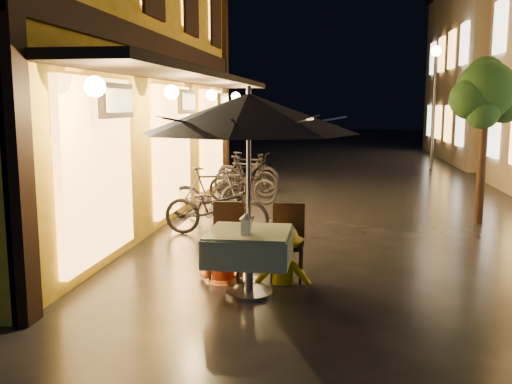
# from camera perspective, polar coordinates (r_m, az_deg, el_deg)

# --- Properties ---
(ground) EXTENTS (90.00, 90.00, 0.00)m
(ground) POSITION_cam_1_polar(r_m,az_deg,el_deg) (7.03, 10.30, -10.09)
(ground) COLOR black
(ground) RESTS_ON ground
(west_building) EXTENTS (5.90, 11.40, 7.40)m
(west_building) POSITION_cam_1_polar(r_m,az_deg,el_deg) (12.03, -19.46, 15.25)
(west_building) COLOR #BC921A
(west_building) RESTS_ON ground
(street_tree) EXTENTS (1.43, 1.20, 3.15)m
(street_tree) POSITION_cam_1_polar(r_m,az_deg,el_deg) (11.49, 22.05, 8.98)
(street_tree) COLOR black
(street_tree) RESTS_ON ground
(streetlamp_far) EXTENTS (0.36, 0.36, 4.23)m
(streetlamp_far) POSITION_cam_1_polar(r_m,az_deg,el_deg) (20.92, 17.44, 10.21)
(streetlamp_far) COLOR #59595E
(streetlamp_far) RESTS_ON ground
(cafe_table) EXTENTS (0.99, 0.99, 0.78)m
(cafe_table) POSITION_cam_1_polar(r_m,az_deg,el_deg) (6.77, -0.72, -5.49)
(cafe_table) COLOR #59595E
(cafe_table) RESTS_ON ground
(patio_umbrella) EXTENTS (2.53, 2.53, 2.46)m
(patio_umbrella) POSITION_cam_1_polar(r_m,az_deg,el_deg) (6.56, -0.74, 7.84)
(patio_umbrella) COLOR #59595E
(patio_umbrella) RESTS_ON ground
(cafe_chair_left) EXTENTS (0.42, 0.42, 0.97)m
(cafe_chair_left) POSITION_cam_1_polar(r_m,az_deg,el_deg) (7.56, -2.87, -4.37)
(cafe_chair_left) COLOR black
(cafe_chair_left) RESTS_ON ground
(cafe_chair_right) EXTENTS (0.42, 0.42, 0.97)m
(cafe_chair_right) POSITION_cam_1_polar(r_m,az_deg,el_deg) (7.45, 3.21, -4.56)
(cafe_chair_right) COLOR black
(cafe_chair_right) RESTS_ON ground
(table_lantern) EXTENTS (0.16, 0.16, 0.25)m
(table_lantern) POSITION_cam_1_polar(r_m,az_deg,el_deg) (6.51, -0.98, -3.08)
(table_lantern) COLOR white
(table_lantern) RESTS_ON cafe_table
(person_orange) EXTENTS (0.79, 0.66, 1.44)m
(person_orange) POSITION_cam_1_polar(r_m,az_deg,el_deg) (7.30, -3.48, -3.39)
(person_orange) COLOR orange
(person_orange) RESTS_ON ground
(person_yellow) EXTENTS (0.95, 0.57, 1.44)m
(person_yellow) POSITION_cam_1_polar(r_m,az_deg,el_deg) (7.22, 2.77, -3.52)
(person_yellow) COLOR #CEB200
(person_yellow) RESTS_ON ground
(bicycle_0) EXTENTS (1.91, 0.79, 0.98)m
(bicycle_0) POSITION_cam_1_polar(r_m,az_deg,el_deg) (9.85, -3.98, -1.56)
(bicycle_0) COLOR black
(bicycle_0) RESTS_ON ground
(bicycle_1) EXTENTS (1.75, 1.03, 1.01)m
(bicycle_1) POSITION_cam_1_polar(r_m,az_deg,el_deg) (11.50, -4.52, 0.01)
(bicycle_1) COLOR black
(bicycle_1) RESTS_ON ground
(bicycle_2) EXTENTS (1.79, 0.98, 0.89)m
(bicycle_2) POSITION_cam_1_polar(r_m,az_deg,el_deg) (13.10, -1.34, 0.84)
(bicycle_2) COLOR black
(bicycle_2) RESTS_ON ground
(bicycle_3) EXTENTS (1.73, 0.75, 1.01)m
(bicycle_3) POSITION_cam_1_polar(r_m,az_deg,el_deg) (13.95, -1.04, 1.57)
(bicycle_3) COLOR black
(bicycle_3) RESTS_ON ground
(bicycle_4) EXTENTS (2.00, 1.22, 0.99)m
(bicycle_4) POSITION_cam_1_polar(r_m,az_deg,el_deg) (15.08, -0.94, 2.08)
(bicycle_4) COLOR black
(bicycle_4) RESTS_ON ground
(bicycle_5) EXTENTS (1.72, 0.53, 1.02)m
(bicycle_5) POSITION_cam_1_polar(r_m,az_deg,el_deg) (14.92, -0.87, 2.07)
(bicycle_5) COLOR black
(bicycle_5) RESTS_ON ground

